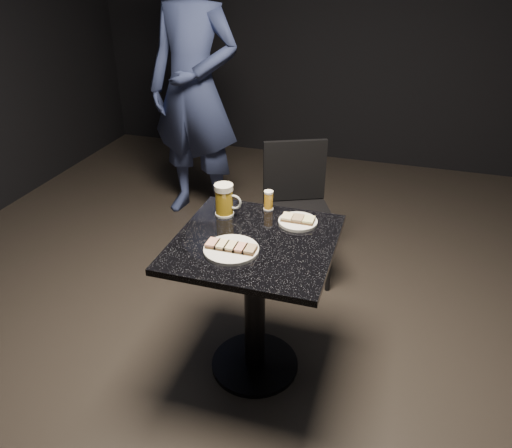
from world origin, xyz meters
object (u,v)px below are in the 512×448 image
object	(u,v)px
table	(255,285)
beer_mug	(225,200)
chair	(297,204)
plate_small	(298,222)
plate_large	(231,250)
patron	(194,89)
beer_tumbler	(269,200)

from	to	relation	value
table	beer_mug	bearing A→B (deg)	138.33
chair	beer_mug	bearing A→B (deg)	-105.83
chair	plate_small	bearing A→B (deg)	-77.44
plate_large	patron	world-z (taller)	patron
plate_large	table	bearing A→B (deg)	60.07
plate_large	plate_small	xyz separation A→B (m)	(0.21, 0.32, 0.00)
patron	beer_tumbler	world-z (taller)	patron
plate_small	beer_tumbler	xyz separation A→B (m)	(-0.17, 0.09, 0.04)
patron	table	distance (m)	1.84
plate_large	table	size ratio (longest dim) A/B	0.32
plate_small	table	xyz separation A→B (m)	(-0.15, -0.21, -0.25)
beer_tumbler	chair	world-z (taller)	chair
table	beer_tumbler	size ratio (longest dim) A/B	7.65
beer_tumbler	table	bearing A→B (deg)	-85.55
table	plate_large	bearing A→B (deg)	-119.93
plate_small	table	size ratio (longest dim) A/B	0.24
patron	beer_mug	world-z (taller)	patron
beer_tumbler	chair	xyz separation A→B (m)	(0.02, 0.59, -0.30)
patron	beer_mug	size ratio (longest dim) A/B	12.43
beer_mug	plate_small	bearing A→B (deg)	3.56
plate_large	chair	xyz separation A→B (m)	(0.06, 1.01, -0.26)
patron	chair	xyz separation A→B (m)	(0.93, -0.62, -0.48)
plate_small	beer_tumbler	bearing A→B (deg)	150.83
table	beer_tumbler	xyz separation A→B (m)	(-0.02, 0.30, 0.29)
plate_large	beer_mug	xyz separation A→B (m)	(-0.14, 0.30, 0.07)
table	beer_mug	size ratio (longest dim) A/B	4.75
plate_small	plate_large	bearing A→B (deg)	-123.49
beer_mug	beer_tumbler	xyz separation A→B (m)	(0.18, 0.12, -0.03)
patron	beer_tumbler	xyz separation A→B (m)	(0.91, -1.22, -0.18)
table	beer_mug	distance (m)	0.42
plate_large	beer_tumbler	bearing A→B (deg)	84.02
beer_mug	table	bearing A→B (deg)	-41.67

